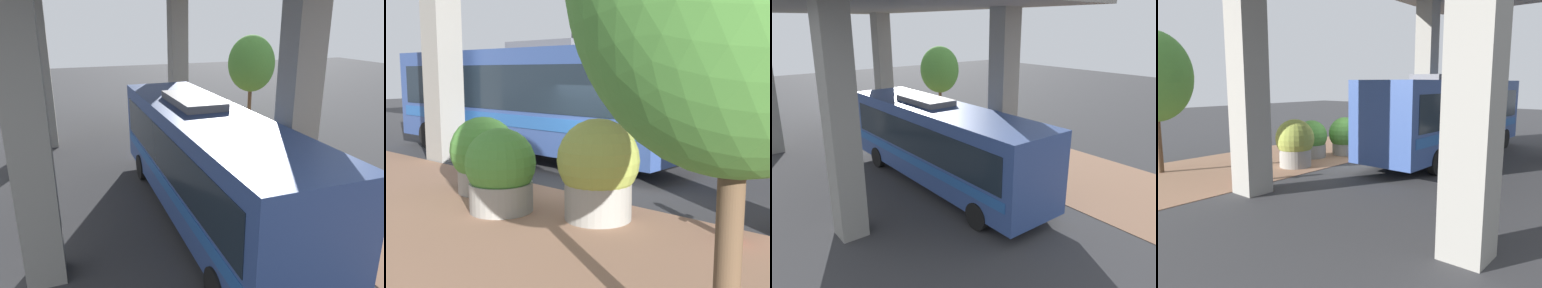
# 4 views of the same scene
# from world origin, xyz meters

# --- Properties ---
(ground_plane) EXTENTS (80.00, 80.00, 0.00)m
(ground_plane) POSITION_xyz_m (0.00, 0.00, 0.00)
(ground_plane) COLOR #38383A
(ground_plane) RESTS_ON ground
(sidewalk_strip) EXTENTS (6.00, 40.00, 0.02)m
(sidewalk_strip) POSITION_xyz_m (-3.00, 0.00, 0.01)
(sidewalk_strip) COLOR #936B51
(sidewalk_strip) RESTS_ON ground
(bus) EXTENTS (2.81, 11.41, 3.77)m
(bus) POSITION_xyz_m (2.64, 3.93, 2.04)
(bus) COLOR #334C8C
(bus) RESTS_ON ground
(fire_hydrant) EXTENTS (0.41, 0.20, 1.00)m
(fire_hydrant) POSITION_xyz_m (-0.63, -4.69, 0.51)
(fire_hydrant) COLOR red
(fire_hydrant) RESTS_ON ground
(planter_front) EXTENTS (1.55, 1.55, 1.80)m
(planter_front) POSITION_xyz_m (-1.35, 1.11, 0.89)
(planter_front) COLOR gray
(planter_front) RESTS_ON ground
(planter_middle) EXTENTS (1.58, 1.58, 1.97)m
(planter_middle) POSITION_xyz_m (-1.19, -2.21, 0.98)
(planter_middle) COLOR gray
(planter_middle) RESTS_ON ground
(planter_back) EXTENTS (1.43, 1.43, 1.72)m
(planter_back) POSITION_xyz_m (-2.07, -0.39, 0.82)
(planter_back) COLOR gray
(planter_back) RESTS_ON ground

